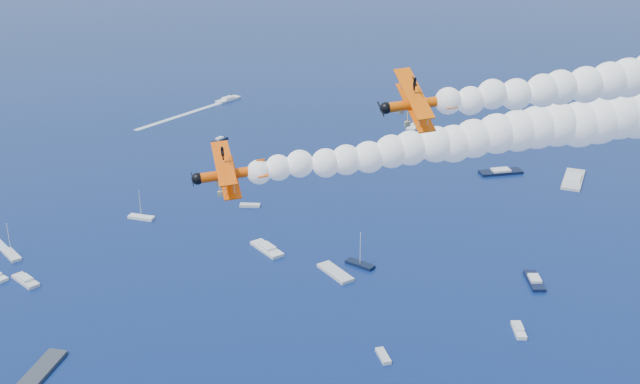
% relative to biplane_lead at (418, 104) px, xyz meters
% --- Properties ---
extents(biplane_lead, '(11.84, 12.68, 8.46)m').
position_rel_biplane_lead_xyz_m(biplane_lead, '(0.00, 0.00, 0.00)').
color(biplane_lead, '#F95C05').
extents(biplane_trail, '(12.51, 13.44, 7.93)m').
position_rel_biplane_lead_xyz_m(biplane_trail, '(-20.36, -3.15, -9.55)').
color(biplane_trail, '#FB5305').
extents(smoke_trail_trail, '(69.44, 64.35, 12.03)m').
position_rel_biplane_lead_xyz_m(smoke_trail_trail, '(7.20, 14.81, -7.02)').
color(smoke_trail_trail, white).
extents(spectator_boats, '(226.43, 170.14, 0.70)m').
position_rel_biplane_lead_xyz_m(spectator_boats, '(-13.15, 93.11, -59.29)').
color(spectator_boats, silver).
rests_on(spectator_boats, ground).
extents(boat_wakes, '(201.58, 169.75, 0.04)m').
position_rel_biplane_lead_xyz_m(boat_wakes, '(-64.71, 74.17, -59.61)').
color(boat_wakes, white).
rests_on(boat_wakes, ground).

